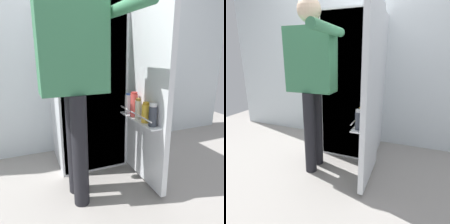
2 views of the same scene
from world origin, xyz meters
The scene contains 4 objects.
ground_plane centered at (0.00, 0.00, 0.00)m, with size 5.72×5.72×0.00m, color gray.
kitchen_wall centered at (0.00, 0.93, 1.28)m, with size 4.40×0.10×2.57m, color silver.
refrigerator centered at (0.03, 0.51, 0.86)m, with size 0.71×1.27×1.71m.
person centered at (-0.25, -0.08, 1.07)m, with size 0.58×0.81×1.75m.
Camera 2 is at (0.70, -1.81, 1.23)m, focal length 30.91 mm.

